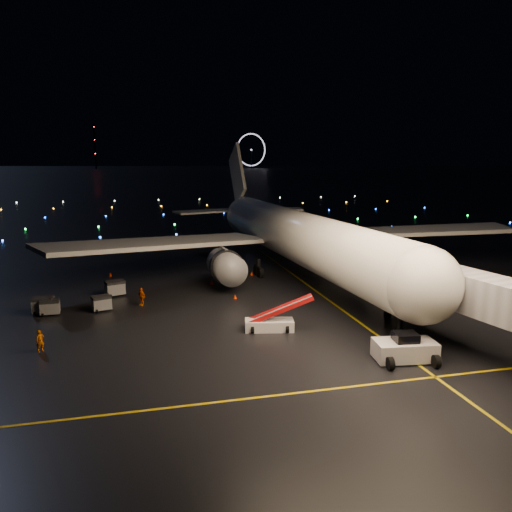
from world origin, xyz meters
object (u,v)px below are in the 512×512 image
(baggage_cart_0, at_px, (115,288))
(crew_c, at_px, (141,297))
(baggage_cart_1, at_px, (101,303))
(baggage_cart_3, at_px, (50,307))
(crew_a, at_px, (40,341))
(airliner, at_px, (287,206))
(belt_loader, at_px, (269,314))
(baggage_cart_2, at_px, (43,305))
(pushback_tug, at_px, (405,347))

(baggage_cart_0, bearing_deg, crew_c, -76.25)
(baggage_cart_1, relative_size, baggage_cart_3, 1.01)
(crew_c, distance_m, baggage_cart_1, 4.15)
(crew_c, relative_size, baggage_cart_3, 1.07)
(crew_a, height_order, baggage_cart_1, crew_a)
(crew_a, xyz_separation_m, crew_c, (8.18, 11.29, 0.06))
(baggage_cart_0, xyz_separation_m, baggage_cart_3, (-6.07, -5.73, -0.10))
(airliner, relative_size, belt_loader, 9.97)
(crew_c, bearing_deg, belt_loader, 8.41)
(baggage_cart_1, relative_size, baggage_cart_2, 0.94)
(airliner, distance_m, belt_loader, 25.39)
(baggage_cart_3, bearing_deg, crew_a, -88.19)
(belt_loader, height_order, baggage_cart_0, belt_loader)
(baggage_cart_0, xyz_separation_m, baggage_cart_1, (-1.17, -5.55, -0.09))
(airliner, distance_m, crew_c, 24.42)
(airliner, relative_size, crew_c, 33.08)
(airliner, xyz_separation_m, crew_a, (-27.89, -23.22, -8.16))
(crew_a, distance_m, baggage_cart_2, 10.86)
(airliner, bearing_deg, baggage_cart_2, -160.38)
(airliner, distance_m, baggage_cart_3, 32.55)
(pushback_tug, xyz_separation_m, crew_a, (-27.67, 8.56, -0.19))
(baggage_cart_0, bearing_deg, baggage_cart_3, -154.90)
(crew_c, bearing_deg, baggage_cart_0, 174.42)
(crew_a, xyz_separation_m, baggage_cart_1, (4.15, 10.33, -0.13))
(belt_loader, bearing_deg, baggage_cart_2, 165.27)
(pushback_tug, height_order, baggage_cart_0, pushback_tug)
(airliner, xyz_separation_m, baggage_cart_0, (-22.57, -7.34, -8.21))
(baggage_cart_1, xyz_separation_m, baggage_cart_3, (-4.90, -0.17, -0.01))
(airliner, relative_size, baggage_cart_1, 34.85)
(belt_loader, bearing_deg, baggage_cart_1, 158.60)
(belt_loader, xyz_separation_m, crew_c, (-11.12, 10.76, -0.59))
(pushback_tug, bearing_deg, baggage_cart_2, 154.00)
(crew_a, relative_size, baggage_cart_1, 0.99)
(crew_c, bearing_deg, pushback_tug, 6.92)
(baggage_cart_0, height_order, baggage_cart_1, baggage_cart_0)
(baggage_cart_2, bearing_deg, crew_a, -78.17)
(belt_loader, relative_size, crew_c, 3.32)
(airliner, distance_m, crew_a, 37.20)
(baggage_cart_3, bearing_deg, pushback_tug, -35.79)
(airliner, relative_size, baggage_cart_0, 31.42)
(baggage_cart_2, bearing_deg, pushback_tug, -29.50)
(crew_a, xyz_separation_m, baggage_cart_0, (5.32, 15.88, -0.05))
(crew_a, height_order, baggage_cart_2, crew_a)
(belt_loader, xyz_separation_m, crew_a, (-19.31, -0.53, -0.64))
(crew_c, bearing_deg, crew_a, -73.47)
(belt_loader, distance_m, crew_a, 19.33)
(airliner, height_order, crew_a, airliner)
(airliner, bearing_deg, baggage_cart_0, -165.37)
(baggage_cart_2, bearing_deg, baggage_cart_3, -35.83)
(crew_a, height_order, baggage_cart_3, crew_a)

